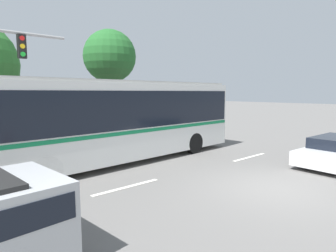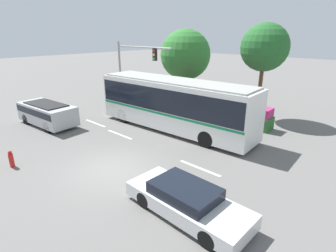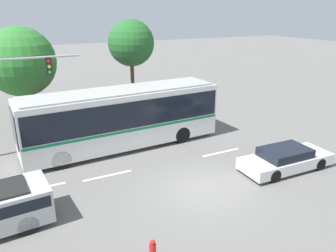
# 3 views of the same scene
# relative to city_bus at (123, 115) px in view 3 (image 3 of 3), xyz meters

# --- Properties ---
(ground_plane) EXTENTS (140.00, 140.00, 0.00)m
(ground_plane) POSITION_rel_city_bus_xyz_m (1.42, -6.25, -1.95)
(ground_plane) COLOR slate
(city_bus) EXTENTS (11.47, 3.11, 3.43)m
(city_bus) POSITION_rel_city_bus_xyz_m (0.00, 0.00, 0.00)
(city_bus) COLOR silver
(city_bus) RESTS_ON ground
(sedan_foreground) EXTENTS (4.84, 1.95, 1.15)m
(sedan_foreground) POSITION_rel_city_bus_xyz_m (6.24, -6.45, -1.39)
(sedan_foreground) COLOR silver
(sedan_foreground) RESTS_ON ground
(flowering_hedge) EXTENTS (9.36, 1.19, 1.51)m
(flowering_hedge) POSITION_rel_city_bus_xyz_m (0.40, 4.07, -1.21)
(flowering_hedge) COLOR #286028
(flowering_hedge) RESTS_ON ground
(street_tree_left) EXTENTS (4.61, 4.61, 6.66)m
(street_tree_left) POSITION_rel_city_bus_xyz_m (-4.57, 6.88, 2.40)
(street_tree_left) COLOR brown
(street_tree_left) RESTS_ON ground
(street_tree_centre) EXTENTS (3.42, 3.42, 7.00)m
(street_tree_centre) POSITION_rel_city_bus_xyz_m (3.08, 6.36, 3.32)
(street_tree_centre) COLOR brown
(street_tree_centre) RESTS_ON ground
(fire_hydrant) EXTENTS (0.22, 0.22, 0.86)m
(fire_hydrant) POSITION_rel_city_bus_xyz_m (-2.40, -9.40, -1.54)
(fire_hydrant) COLOR red
(fire_hydrant) RESTS_ON ground
(lane_stripe_near) EXTENTS (2.40, 0.16, 0.01)m
(lane_stripe_near) POSITION_rel_city_bus_xyz_m (-1.95, -3.10, -1.94)
(lane_stripe_near) COLOR silver
(lane_stripe_near) RESTS_ON ground
(lane_stripe_mid) EXTENTS (2.40, 0.16, 0.01)m
(lane_stripe_mid) POSITION_rel_city_bus_xyz_m (4.59, -3.31, -1.94)
(lane_stripe_mid) COLOR silver
(lane_stripe_mid) RESTS_ON ground
(lane_stripe_far) EXTENTS (2.40, 0.16, 0.01)m
(lane_stripe_far) POSITION_rel_city_bus_xyz_m (-5.11, -2.87, -1.94)
(lane_stripe_far) COLOR silver
(lane_stripe_far) RESTS_ON ground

